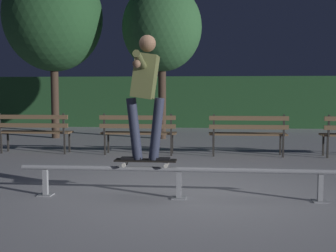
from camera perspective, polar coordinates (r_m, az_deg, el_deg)
ground_plane at (r=5.74m, az=1.64°, el=-8.94°), size 90.00×90.00×0.00m
hedge_backdrop at (r=16.18m, az=4.05°, el=3.25°), size 24.00×1.20×1.88m
grind_rail at (r=5.39m, az=1.46°, el=-6.44°), size 4.08×0.18×0.40m
skateboard at (r=5.41m, az=-3.02°, el=-4.66°), size 0.78×0.20×0.09m
skateboarder at (r=5.34m, az=-3.03°, el=5.30°), size 0.62×1.41×1.56m
park_bench_leftmost at (r=9.65m, az=-17.51°, el=-0.35°), size 1.60×0.42×0.88m
park_bench_left_center at (r=9.02m, az=-3.99°, el=-0.49°), size 1.60×0.42×0.88m
park_bench_right_center at (r=8.94m, az=10.64°, el=-0.61°), size 1.60×0.42×0.88m
tree_far_left at (r=12.81m, az=-15.10°, el=13.84°), size 2.77×2.77×4.95m
tree_behind_benches at (r=12.16m, az=-0.81°, el=12.95°), size 2.21×2.21×4.33m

